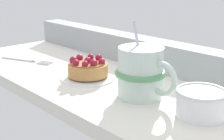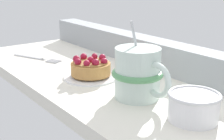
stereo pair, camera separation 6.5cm
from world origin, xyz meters
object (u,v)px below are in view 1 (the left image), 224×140
at_px(raspberry_tart, 88,68).
at_px(coffee_mug, 141,73).
at_px(sugar_bowl, 201,102).
at_px(dessert_fork, 27,60).
at_px(dessert_plate, 88,77).

bearing_deg(raspberry_tart, coffee_mug, 2.13).
relative_size(raspberry_tart, sugar_bowl, 1.04).
bearing_deg(raspberry_tart, dessert_fork, -172.56).
bearing_deg(sugar_bowl, raspberry_tart, -177.20).
height_order(dessert_plate, sugar_bowl, sugar_bowl).
relative_size(dessert_plate, raspberry_tart, 1.38).
distance_m(dessert_plate, coffee_mug, 0.16).
relative_size(dessert_fork, sugar_bowl, 1.78).
distance_m(dessert_plate, raspberry_tart, 0.02).
distance_m(raspberry_tart, coffee_mug, 0.15).
bearing_deg(sugar_bowl, dessert_fork, -175.12).
distance_m(coffee_mug, sugar_bowl, 0.13).
bearing_deg(coffee_mug, raspberry_tart, -177.87).
bearing_deg(dessert_plate, sugar_bowl, 2.77).
bearing_deg(raspberry_tart, sugar_bowl, 2.80).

